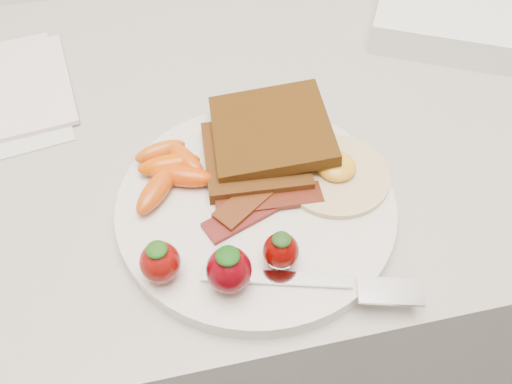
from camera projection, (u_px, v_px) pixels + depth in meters
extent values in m
cube|color=gray|center=(245.00, 291.00, 0.94)|extent=(2.00, 0.60, 0.90)
cylinder|color=beige|center=(256.00, 204.00, 0.49)|extent=(0.27, 0.27, 0.02)
cube|color=black|center=(255.00, 157.00, 0.51)|extent=(0.11, 0.11, 0.01)
cube|color=black|center=(271.00, 130.00, 0.51)|extent=(0.13, 0.13, 0.03)
cylinder|color=silver|center=(334.00, 174.00, 0.50)|extent=(0.14, 0.14, 0.01)
ellipsoid|color=gold|center=(336.00, 167.00, 0.49)|extent=(0.05, 0.05, 0.02)
cube|color=#300302|center=(254.00, 210.00, 0.47)|extent=(0.10, 0.06, 0.00)
cube|color=#43060A|center=(269.00, 199.00, 0.48)|extent=(0.10, 0.03, 0.00)
cube|color=#471A0C|center=(259.00, 191.00, 0.48)|extent=(0.10, 0.08, 0.00)
ellipsoid|color=#CD4800|center=(169.00, 165.00, 0.50)|extent=(0.06, 0.02, 0.02)
ellipsoid|color=#C43A03|center=(182.00, 176.00, 0.49)|extent=(0.07, 0.05, 0.02)
ellipsoid|color=#BC4209|center=(157.00, 189.00, 0.48)|extent=(0.06, 0.07, 0.02)
ellipsoid|color=#C14408|center=(185.00, 160.00, 0.50)|extent=(0.05, 0.06, 0.02)
ellipsoid|color=#C24F0D|center=(160.00, 151.00, 0.51)|extent=(0.06, 0.03, 0.02)
ellipsoid|color=#6F0906|center=(160.00, 262.00, 0.41)|extent=(0.03, 0.03, 0.04)
ellipsoid|color=#1B470E|center=(157.00, 249.00, 0.40)|extent=(0.02, 0.02, 0.01)
ellipsoid|color=#580108|center=(229.00, 270.00, 0.41)|extent=(0.04, 0.04, 0.04)
ellipsoid|color=#10410B|center=(228.00, 256.00, 0.39)|extent=(0.02, 0.02, 0.01)
ellipsoid|color=#560301|center=(281.00, 251.00, 0.42)|extent=(0.03, 0.03, 0.04)
ellipsoid|color=#1B3A10|center=(282.00, 239.00, 0.41)|extent=(0.02, 0.02, 0.01)
cube|color=silver|center=(276.00, 278.00, 0.42)|extent=(0.13, 0.05, 0.00)
cube|color=silver|center=(390.00, 291.00, 0.41)|extent=(0.06, 0.04, 0.00)
cube|color=silver|center=(16.00, 87.00, 0.61)|extent=(0.15, 0.20, 0.01)
cube|color=white|center=(482.00, 12.00, 0.69)|extent=(0.35, 0.33, 0.04)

